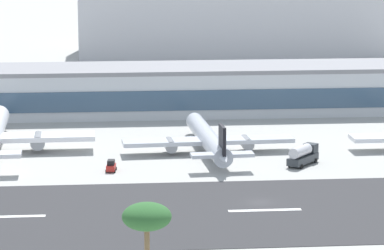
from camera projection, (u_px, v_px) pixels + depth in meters
ground_plane at (260, 203)px, 171.60m from camera, size 1400.00×1400.00×0.00m
runway_strip at (265, 210)px, 166.83m from camera, size 800.00×38.86×0.08m
runway_centreline_dash_3 at (8, 217)px, 163.15m from camera, size 12.00×1.20×0.01m
runway_centreline_dash_4 at (265, 210)px, 166.82m from camera, size 12.00×1.20×0.01m
terminal_building at (196, 89)px, 252.49m from camera, size 161.46×20.85×11.62m
distant_hotel_block at (232, 8)px, 365.38m from camera, size 108.68×34.21×32.60m
airliner_black_tail_gate_1 at (209, 140)px, 207.51m from camera, size 35.19×42.49×8.87m
service_fuel_truck_1 at (303, 155)px, 198.05m from camera, size 7.36×8.25×3.95m
service_baggage_tug_2 at (111, 166)px, 193.03m from camera, size 2.21×3.37×2.20m
palm_tree_0 at (147, 219)px, 118.82m from camera, size 5.81×5.81×14.18m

